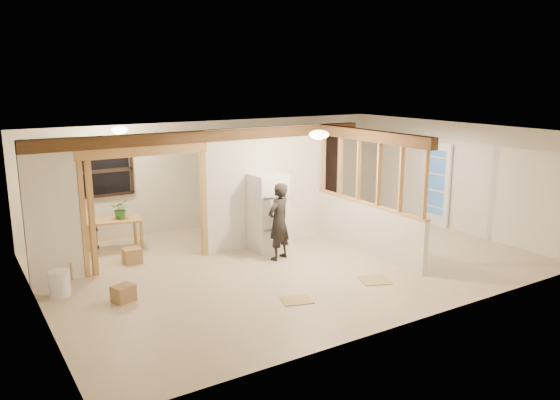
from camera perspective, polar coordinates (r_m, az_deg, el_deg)
floor at (r=10.70m, az=0.99°, el=-6.35°), size 9.00×6.50×0.01m
ceiling at (r=10.17m, az=1.04°, el=7.12°), size 9.00×6.50×0.01m
wall_back at (r=13.16m, az=-6.71°, el=2.81°), size 9.00×0.01×2.50m
wall_front at (r=7.92m, az=13.94°, el=-4.08°), size 9.00×0.01×2.50m
wall_left at (r=8.83m, az=-24.33°, el=-3.12°), size 0.01×6.50×2.50m
wall_right at (r=13.31m, az=17.51°, el=2.42°), size 0.01×6.50×2.50m
partition_left_stub at (r=10.05m, az=-22.77°, el=-1.17°), size 0.90×0.12×2.50m
partition_center at (r=11.47m, az=-1.41°, el=1.43°), size 2.80×0.12×2.50m
doorway_frame at (r=10.45m, az=-13.77°, el=-0.88°), size 2.46×0.14×2.20m
header_beam_back at (r=10.74m, az=-7.00°, el=6.68°), size 7.00×0.18×0.22m
header_beam_right at (r=10.83m, az=9.38°, el=6.65°), size 0.18×3.30×0.22m
pony_wall at (r=11.18m, az=9.04°, el=-2.97°), size 0.12×3.20×1.00m
stud_partition at (r=10.92m, az=9.25°, el=2.90°), size 0.14×3.20×1.32m
window_back at (r=12.17m, az=-17.72°, el=2.92°), size 1.12×0.10×1.10m
french_door at (r=13.56m, az=15.94°, el=1.62°), size 0.12×0.86×2.00m
ceiling_dome_main at (r=9.93m, az=4.09°, el=6.84°), size 0.36×0.36×0.16m
ceiling_dome_util at (r=11.24m, az=-16.42°, el=7.04°), size 0.32×0.32×0.14m
hanging_bulb at (r=10.76m, az=-12.73°, el=5.40°), size 0.07×0.07×0.07m
refrigerator at (r=11.15m, az=-1.27°, el=-1.29°), size 0.65×0.63×1.59m
woman at (r=10.57m, az=-0.13°, el=-2.26°), size 0.65×0.54×1.52m
work_table at (r=11.70m, az=-16.85°, el=-3.52°), size 1.13×0.72×0.66m
potted_plant at (r=11.61m, az=-16.31°, el=-0.89°), size 0.46×0.43×0.41m
shop_vac at (r=12.00m, az=-19.39°, el=-3.64°), size 0.52×0.52×0.52m
bookshelf at (r=14.41m, az=3.93°, el=2.85°), size 1.03×0.34×2.07m
bucket at (r=9.66m, az=-22.05°, el=-8.09°), size 0.36×0.36×0.42m
box_util_a at (r=10.92m, az=-15.17°, el=-5.61°), size 0.33×0.29×0.28m
box_util_b at (r=10.53m, az=-20.71°, el=-6.56°), size 0.44×0.44×0.32m
box_front at (r=9.14m, az=-16.04°, el=-9.36°), size 0.40×0.36×0.27m
floor_panel_near at (r=9.82m, az=9.83°, el=-8.25°), size 0.62×0.62×0.02m
floor_panel_far at (r=8.86m, az=1.78°, el=-10.41°), size 0.58×0.51×0.02m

